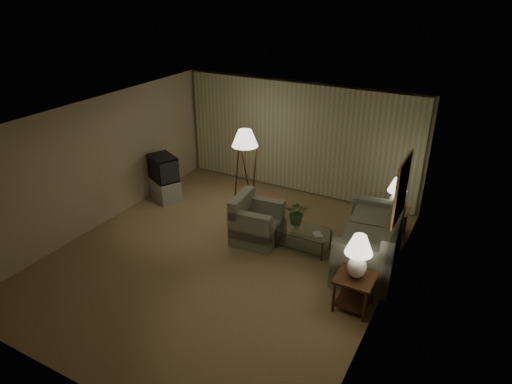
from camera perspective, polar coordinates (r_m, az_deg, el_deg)
ground at (r=8.89m, az=-4.09°, el=-7.93°), size 7.00×7.00×0.00m
room_shell at (r=9.26m, az=0.70°, el=5.68°), size 6.04×7.02×2.72m
sofa at (r=8.68m, az=13.97°, el=-6.15°), size 2.23×1.44×0.89m
armchair at (r=9.16m, az=0.14°, el=-3.97°), size 1.07×1.03×0.77m
side_table_near at (r=7.57m, az=12.23°, el=-11.42°), size 0.60×0.60×0.60m
side_table_far at (r=9.75m, az=16.79°, el=-3.08°), size 0.55×0.46×0.60m
table_lamp_near at (r=7.22m, az=12.69°, el=-7.45°), size 0.44×0.44×0.75m
table_lamp_far at (r=9.49m, az=17.24°, el=0.08°), size 0.39×0.39×0.68m
coffee_table at (r=9.00m, az=5.94°, el=-5.49°), size 1.11×0.60×0.41m
tv_cabinet at (r=11.14m, az=-11.29°, el=0.37°), size 1.19×1.14×0.50m
crt_tv at (r=10.92m, az=-11.54°, el=2.97°), size 1.10×1.06×0.60m
floor_lamp at (r=10.38m, az=-1.35°, el=3.20°), size 0.59×0.59×1.82m
ottoman at (r=10.21m, az=1.21°, el=-1.83°), size 0.69×0.69×0.40m
vase at (r=8.94m, az=5.11°, el=-4.09°), size 0.19×0.19×0.15m
flowers at (r=8.79m, az=5.19°, el=-2.29°), size 0.53×0.49×0.48m
book at (r=8.77m, az=7.23°, el=-5.36°), size 0.26×0.27×0.02m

